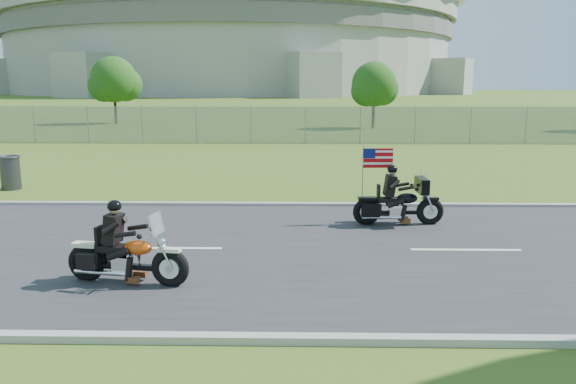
{
  "coord_description": "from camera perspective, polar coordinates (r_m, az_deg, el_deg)",
  "views": [
    {
      "loc": [
        0.65,
        -10.85,
        3.36
      ],
      "look_at": [
        0.44,
        0.0,
        1.21
      ],
      "focal_mm": 35.0,
      "sensor_mm": 36.0,
      "label": 1
    }
  ],
  "objects": [
    {
      "name": "ground",
      "position": [
        11.37,
        -2.22,
        -5.98
      ],
      "size": [
        420.0,
        420.0,
        0.0
      ],
      "primitive_type": "plane",
      "color": "#3A5319",
      "rests_on": "ground"
    },
    {
      "name": "road",
      "position": [
        11.37,
        -2.22,
        -5.89
      ],
      "size": [
        120.0,
        8.0,
        0.04
      ],
      "primitive_type": "cube",
      "color": "#28282B",
      "rests_on": "ground"
    },
    {
      "name": "curb_north",
      "position": [
        15.27,
        -1.35,
        -1.31
      ],
      "size": [
        120.0,
        0.18,
        0.12
      ],
      "primitive_type": "cube",
      "color": "#9E9B93",
      "rests_on": "ground"
    },
    {
      "name": "curb_south",
      "position": [
        7.59,
        -4.04,
        -14.69
      ],
      "size": [
        120.0,
        0.18,
        0.12
      ],
      "primitive_type": "cube",
      "color": "#9E9B93",
      "rests_on": "ground"
    },
    {
      "name": "fence",
      "position": [
        31.45,
        -9.3,
        6.75
      ],
      "size": [
        60.0,
        0.03,
        2.0
      ],
      "primitive_type": "cube",
      "color": "gray",
      "rests_on": "ground"
    },
    {
      "name": "stadium",
      "position": [
        182.43,
        -5.57,
        14.99
      ],
      "size": [
        140.4,
        140.4,
        29.2
      ],
      "color": "#A3A099",
      "rests_on": "ground"
    },
    {
      "name": "tree_fence_near",
      "position": [
        41.24,
        8.78,
        10.54
      ],
      "size": [
        3.52,
        3.28,
        4.75
      ],
      "color": "#382316",
      "rests_on": "ground"
    },
    {
      "name": "tree_fence_mid",
      "position": [
        47.2,
        -17.2,
        10.64
      ],
      "size": [
        3.96,
        3.69,
        5.3
      ],
      "color": "#382316",
      "rests_on": "ground"
    },
    {
      "name": "motorcycle_lead",
      "position": [
        9.79,
        -16.19,
        -6.46
      ],
      "size": [
        2.15,
        0.75,
        1.45
      ],
      "rotation": [
        0.0,
        0.0,
        -0.16
      ],
      "color": "black",
      "rests_on": "ground"
    },
    {
      "name": "motorcycle_follow",
      "position": [
        13.44,
        11.14,
        -1.29
      ],
      "size": [
        2.16,
        0.71,
        1.8
      ],
      "rotation": [
        0.0,
        0.0,
        0.04
      ],
      "color": "black",
      "rests_on": "ground"
    },
    {
      "name": "trash_can",
      "position": [
        19.68,
        -26.37,
        1.72
      ],
      "size": [
        0.65,
        0.65,
        1.03
      ],
      "primitive_type": "cylinder",
      "rotation": [
        0.0,
        0.0,
        -0.1
      ],
      "color": "#313035",
      "rests_on": "ground"
    }
  ]
}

